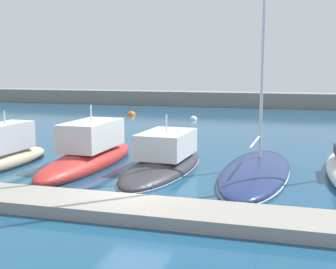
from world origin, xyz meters
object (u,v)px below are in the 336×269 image
motorboat_sand_nearest (5,153)px  mooring_buoy_orange (131,115)px  motorboat_charcoal_third (164,161)px  motorboat_red_second (90,153)px  sailboat_navy_fourth (256,168)px  mooring_buoy_white (193,120)px

motorboat_sand_nearest → mooring_buoy_orange: bearing=8.3°
motorboat_charcoal_third → mooring_buoy_orange: bearing=27.0°
motorboat_sand_nearest → motorboat_red_second: size_ratio=0.70×
motorboat_sand_nearest → motorboat_charcoal_third: bearing=-76.1°
motorboat_sand_nearest → motorboat_charcoal_third: size_ratio=0.73×
motorboat_charcoal_third → sailboat_navy_fourth: sailboat_navy_fourth is taller
sailboat_navy_fourth → mooring_buoy_orange: (-14.76, 22.84, -0.29)m
sailboat_navy_fourth → mooring_buoy_white: 22.02m
motorboat_red_second → motorboat_charcoal_third: size_ratio=1.05×
motorboat_sand_nearest → mooring_buoy_orange: 24.69m
mooring_buoy_white → sailboat_navy_fourth: bearing=-69.7°
motorboat_charcoal_third → mooring_buoy_white: motorboat_charcoal_third is taller
motorboat_red_second → motorboat_charcoal_third: 3.86m
sailboat_navy_fourth → mooring_buoy_white: sailboat_navy_fourth is taller
motorboat_charcoal_third → sailboat_navy_fourth: size_ratio=0.44×
motorboat_sand_nearest → sailboat_navy_fourth: sailboat_navy_fourth is taller
motorboat_charcoal_third → motorboat_red_second: bearing=97.2°
motorboat_red_second → mooring_buoy_orange: (-6.49, 23.27, -0.67)m
motorboat_sand_nearest → sailboat_navy_fourth: bearing=-79.5°
motorboat_sand_nearest → sailboat_navy_fourth: size_ratio=0.32×
motorboat_charcoal_third → mooring_buoy_white: size_ratio=12.14×
motorboat_red_second → sailboat_navy_fourth: size_ratio=0.46×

